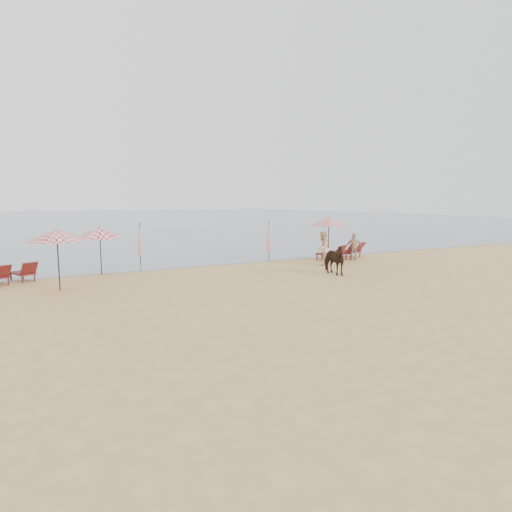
{
  "coord_description": "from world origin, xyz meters",
  "views": [
    {
      "loc": [
        -8.33,
        -10.46,
        3.38
      ],
      "look_at": [
        0.0,
        5.0,
        1.1
      ],
      "focal_mm": 30.0,
      "sensor_mm": 36.0,
      "label": 1
    }
  ],
  "objects_px": {
    "lounger_cluster_right": "(343,251)",
    "umbrella_closed_left": "(140,239)",
    "umbrella_open_right": "(329,221)",
    "cow": "(333,259)",
    "umbrella_open_left_b": "(100,232)",
    "umbrella_closed_right": "(269,237)",
    "umbrella_open_left_a": "(57,235)",
    "beachgoer_right_a": "(323,248)",
    "beachgoer_right_b": "(354,247)"
  },
  "relations": [
    {
      "from": "lounger_cluster_right",
      "to": "umbrella_closed_left",
      "type": "xyz_separation_m",
      "value": [
        -10.96,
        3.16,
        0.95
      ]
    },
    {
      "from": "umbrella_open_left_b",
      "to": "umbrella_open_right",
      "type": "relative_size",
      "value": 0.9
    },
    {
      "from": "umbrella_open_left_b",
      "to": "beachgoer_right_b",
      "type": "height_order",
      "value": "umbrella_open_left_b"
    },
    {
      "from": "umbrella_open_right",
      "to": "cow",
      "type": "relative_size",
      "value": 1.53
    },
    {
      "from": "umbrella_open_left_a",
      "to": "beachgoer_right_b",
      "type": "relative_size",
      "value": 1.52
    },
    {
      "from": "umbrella_closed_right",
      "to": "beachgoer_right_b",
      "type": "bearing_deg",
      "value": -23.22
    },
    {
      "from": "umbrella_open_left_b",
      "to": "cow",
      "type": "distance_m",
      "value": 10.71
    },
    {
      "from": "umbrella_open_left_b",
      "to": "umbrella_closed_right",
      "type": "bearing_deg",
      "value": -8.46
    },
    {
      "from": "umbrella_closed_left",
      "to": "beachgoer_right_b",
      "type": "bearing_deg",
      "value": -18.88
    },
    {
      "from": "umbrella_open_left_a",
      "to": "umbrella_closed_left",
      "type": "distance_m",
      "value": 6.61
    },
    {
      "from": "umbrella_open_left_b",
      "to": "beachgoer_right_a",
      "type": "bearing_deg",
      "value": -22.7
    },
    {
      "from": "umbrella_closed_left",
      "to": "beachgoer_right_b",
      "type": "height_order",
      "value": "umbrella_closed_left"
    },
    {
      "from": "umbrella_open_left_b",
      "to": "beachgoer_right_a",
      "type": "distance_m",
      "value": 11.06
    },
    {
      "from": "umbrella_open_right",
      "to": "umbrella_closed_left",
      "type": "height_order",
      "value": "umbrella_open_right"
    },
    {
      "from": "lounger_cluster_right",
      "to": "umbrella_closed_right",
      "type": "relative_size",
      "value": 1.46
    },
    {
      "from": "lounger_cluster_right",
      "to": "umbrella_open_right",
      "type": "xyz_separation_m",
      "value": [
        -1.71,
        -0.85,
        1.83
      ]
    },
    {
      "from": "umbrella_open_left_a",
      "to": "umbrella_closed_right",
      "type": "relative_size",
      "value": 1.03
    },
    {
      "from": "lounger_cluster_right",
      "to": "umbrella_open_left_b",
      "type": "bearing_deg",
      "value": 155.09
    },
    {
      "from": "umbrella_open_right",
      "to": "umbrella_closed_left",
      "type": "relative_size",
      "value": 1.12
    },
    {
      "from": "umbrella_closed_right",
      "to": "beachgoer_right_b",
      "type": "relative_size",
      "value": 1.47
    },
    {
      "from": "umbrella_closed_left",
      "to": "cow",
      "type": "distance_m",
      "value": 10.07
    },
    {
      "from": "umbrella_open_left_a",
      "to": "umbrella_open_left_b",
      "type": "xyz_separation_m",
      "value": [
        1.95,
        2.94,
        -0.13
      ]
    },
    {
      "from": "lounger_cluster_right",
      "to": "beachgoer_right_a",
      "type": "relative_size",
      "value": 1.85
    },
    {
      "from": "umbrella_closed_left",
      "to": "cow",
      "type": "height_order",
      "value": "umbrella_closed_left"
    },
    {
      "from": "beachgoer_right_a",
      "to": "umbrella_open_left_a",
      "type": "bearing_deg",
      "value": -26.6
    },
    {
      "from": "umbrella_open_left_a",
      "to": "cow",
      "type": "relative_size",
      "value": 1.42
    },
    {
      "from": "beachgoer_right_a",
      "to": "beachgoer_right_b",
      "type": "relative_size",
      "value": 1.16
    },
    {
      "from": "umbrella_open_left_b",
      "to": "umbrella_open_right",
      "type": "xyz_separation_m",
      "value": [
        11.53,
        -1.93,
        0.3
      ]
    },
    {
      "from": "umbrella_open_left_b",
      "to": "umbrella_open_right",
      "type": "distance_m",
      "value": 11.69
    },
    {
      "from": "cow",
      "to": "umbrella_closed_right",
      "type": "bearing_deg",
      "value": 96.89
    },
    {
      "from": "umbrella_open_left_a",
      "to": "umbrella_open_right",
      "type": "xyz_separation_m",
      "value": [
        13.48,
        1.01,
        0.17
      ]
    },
    {
      "from": "umbrella_open_left_a",
      "to": "beachgoer_right_b",
      "type": "height_order",
      "value": "umbrella_open_left_a"
    },
    {
      "from": "umbrella_open_left_b",
      "to": "beachgoer_right_a",
      "type": "relative_size",
      "value": 1.27
    },
    {
      "from": "cow",
      "to": "lounger_cluster_right",
      "type": "bearing_deg",
      "value": 48.24
    },
    {
      "from": "umbrella_closed_right",
      "to": "umbrella_open_right",
      "type": "bearing_deg",
      "value": -39.84
    },
    {
      "from": "lounger_cluster_right",
      "to": "umbrella_closed_left",
      "type": "height_order",
      "value": "umbrella_closed_left"
    },
    {
      "from": "lounger_cluster_right",
      "to": "umbrella_open_right",
      "type": "relative_size",
      "value": 1.31
    },
    {
      "from": "umbrella_open_left_b",
      "to": "umbrella_closed_left",
      "type": "bearing_deg",
      "value": 32.91
    },
    {
      "from": "lounger_cluster_right",
      "to": "umbrella_closed_left",
      "type": "distance_m",
      "value": 11.45
    },
    {
      "from": "umbrella_open_left_b",
      "to": "cow",
      "type": "bearing_deg",
      "value": -37.69
    },
    {
      "from": "umbrella_closed_left",
      "to": "umbrella_open_right",
      "type": "bearing_deg",
      "value": -23.47
    },
    {
      "from": "umbrella_open_left_b",
      "to": "umbrella_open_left_a",
      "type": "bearing_deg",
      "value": -133.11
    },
    {
      "from": "umbrella_open_right",
      "to": "cow",
      "type": "bearing_deg",
      "value": -108.53
    },
    {
      "from": "umbrella_open_left_a",
      "to": "cow",
      "type": "xyz_separation_m",
      "value": [
        11.33,
        -2.07,
        -1.4
      ]
    },
    {
      "from": "umbrella_open_right",
      "to": "umbrella_closed_left",
      "type": "bearing_deg",
      "value": 172.86
    },
    {
      "from": "umbrella_closed_left",
      "to": "beachgoer_right_a",
      "type": "xyz_separation_m",
      "value": [
        8.44,
        -4.58,
        -0.49
      ]
    },
    {
      "from": "umbrella_open_left_a",
      "to": "umbrella_closed_right",
      "type": "bearing_deg",
      "value": 28.95
    },
    {
      "from": "cow",
      "to": "beachgoer_right_b",
      "type": "distance_m",
      "value": 5.25
    },
    {
      "from": "umbrella_open_left_b",
      "to": "umbrella_closed_left",
      "type": "relative_size",
      "value": 1.01
    },
    {
      "from": "umbrella_closed_right",
      "to": "beachgoer_right_a",
      "type": "bearing_deg",
      "value": -57.27
    }
  ]
}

